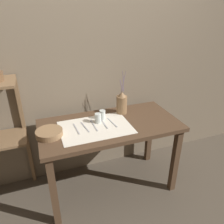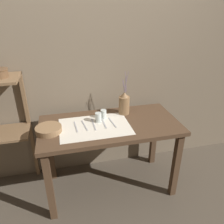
# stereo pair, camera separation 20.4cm
# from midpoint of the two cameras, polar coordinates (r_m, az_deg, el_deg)

# --- Properties ---
(ground_plane) EXTENTS (12.00, 12.00, 0.00)m
(ground_plane) POSITION_cam_midpoint_polar(r_m,az_deg,el_deg) (2.56, -2.88, -18.54)
(ground_plane) COLOR brown
(stone_wall_back) EXTENTS (7.00, 0.06, 2.40)m
(stone_wall_back) POSITION_cam_midpoint_polar(r_m,az_deg,el_deg) (2.33, -6.87, 11.01)
(stone_wall_back) COLOR #7A6B56
(stone_wall_back) RESTS_ON ground_plane
(wooden_table) EXTENTS (1.33, 0.67, 0.78)m
(wooden_table) POSITION_cam_midpoint_polar(r_m,az_deg,el_deg) (2.15, -3.28, -5.68)
(wooden_table) COLOR #4C3523
(wooden_table) RESTS_ON ground_plane
(linen_cloth) EXTENTS (0.65, 0.45, 0.00)m
(linen_cloth) POSITION_cam_midpoint_polar(r_m,az_deg,el_deg) (2.04, -7.19, -4.06)
(linen_cloth) COLOR silver
(linen_cloth) RESTS_ON wooden_table
(pitcher_with_flowers) EXTENTS (0.11, 0.11, 0.45)m
(pitcher_with_flowers) POSITION_cam_midpoint_polar(r_m,az_deg,el_deg) (2.25, -0.04, 2.21)
(pitcher_with_flowers) COLOR olive
(pitcher_with_flowers) RESTS_ON wooden_table
(wooden_bowl) EXTENTS (0.23, 0.23, 0.05)m
(wooden_bowl) POSITION_cam_midpoint_polar(r_m,az_deg,el_deg) (1.99, -18.94, -5.32)
(wooden_bowl) COLOR #8E6B47
(wooden_bowl) RESTS_ON wooden_table
(glass_tumbler_near) EXTENTS (0.06, 0.06, 0.09)m
(glass_tumbler_near) POSITION_cam_midpoint_polar(r_m,az_deg,el_deg) (2.09, -6.47, -1.67)
(glass_tumbler_near) COLOR silver
(glass_tumbler_near) RESTS_ON wooden_table
(glass_tumbler_far) EXTENTS (0.06, 0.06, 0.09)m
(glass_tumbler_far) POSITION_cam_midpoint_polar(r_m,az_deg,el_deg) (2.16, -5.23, -0.73)
(glass_tumbler_far) COLOR silver
(glass_tumbler_far) RESTS_ON wooden_table
(knife_center) EXTENTS (0.02, 0.20, 0.00)m
(knife_center) POSITION_cam_midpoint_polar(r_m,az_deg,el_deg) (2.04, -12.15, -4.38)
(knife_center) COLOR #A8A8AD
(knife_center) RESTS_ON wooden_table
(fork_outer) EXTENTS (0.04, 0.20, 0.00)m
(fork_outer) POSITION_cam_midpoint_polar(r_m,az_deg,el_deg) (2.05, -9.91, -3.94)
(fork_outer) COLOR #A8A8AD
(fork_outer) RESTS_ON wooden_table
(spoon_outer) EXTENTS (0.02, 0.22, 0.02)m
(spoon_outer) POSITION_cam_midpoint_polar(r_m,az_deg,el_deg) (2.11, -7.89, -2.90)
(spoon_outer) COLOR #A8A8AD
(spoon_outer) RESTS_ON wooden_table
(spoon_inner) EXTENTS (0.02, 0.22, 0.02)m
(spoon_inner) POSITION_cam_midpoint_polar(r_m,az_deg,el_deg) (2.14, -5.35, -2.31)
(spoon_inner) COLOR #A8A8AD
(spoon_inner) RESTS_ON wooden_table
(fork_inner) EXTENTS (0.04, 0.20, 0.00)m
(fork_inner) POSITION_cam_midpoint_polar(r_m,az_deg,el_deg) (2.10, -2.75, -2.79)
(fork_inner) COLOR #A8A8AD
(fork_inner) RESTS_ON wooden_table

